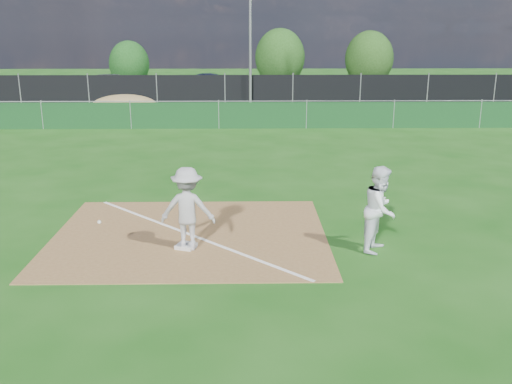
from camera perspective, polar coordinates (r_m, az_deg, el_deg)
The scene contains 17 objects.
ground at distance 21.41m, azimuth -4.33°, elevation 4.08°, with size 90.00×90.00×0.00m, color #164B10.
infield_dirt at distance 12.76m, azimuth -6.60°, elevation -4.31°, with size 6.00×5.00×0.02m, color brown.
foul_line at distance 12.76m, azimuth -6.60°, elevation -4.24°, with size 0.08×7.00×0.01m, color white.
green_fence at distance 26.22m, azimuth -3.74°, elevation 7.64°, with size 44.00×0.05×1.20m, color #0F3717.
dirt_mound at distance 30.31m, azimuth -13.02°, elevation 8.38°, with size 3.38×2.60×1.17m, color olive.
black_fence at distance 34.11m, azimuth -3.12°, elevation 10.11°, with size 46.00×0.04×1.80m, color black.
parking_lot at distance 39.18m, azimuth -2.84°, elevation 9.57°, with size 46.00×9.00×0.01m, color black.
light_pole at distance 33.61m, azimuth -0.57°, elevation 15.34°, with size 0.16×0.16×8.00m, color slate.
first_base at distance 12.03m, azimuth -7.01°, elevation -5.37°, with size 0.37×0.37×0.08m, color silver.
play_at_first at distance 11.71m, azimuth -6.86°, elevation -1.67°, with size 2.37×0.71×1.73m.
runner at distance 11.86m, azimuth 12.34°, elevation -1.67°, with size 0.87×0.68×1.79m, color white.
car_left at distance 39.67m, azimuth -13.93°, elevation 10.39°, with size 1.90×4.73×1.61m, color #B2B5BB.
car_mid at distance 38.49m, azimuth -4.01°, elevation 10.58°, with size 1.61×4.62×1.52m, color black.
car_right at distance 37.92m, azimuth 4.69°, elevation 10.26°, with size 1.73×4.25×1.23m, color black.
tree_left at distance 45.03m, azimuth -12.56°, elevation 12.39°, with size 2.99×2.99×3.55m.
tree_mid at distance 44.23m, azimuth 2.42°, elevation 13.29°, with size 3.75×3.75×4.45m.
tree_right at distance 44.91m, azimuth 11.24°, elevation 12.94°, with size 3.61×3.61×4.28m.
Camera 1 is at (1.26, -10.90, 4.43)m, focal length 40.00 mm.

